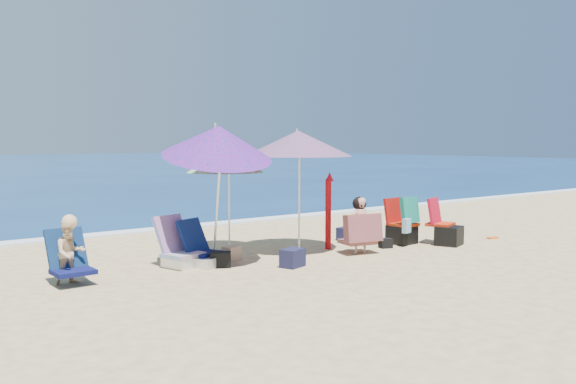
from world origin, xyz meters
TOP-DOWN VIEW (x-y plane):
  - ground at (0.00, 0.00)m, footprint 120.00×120.00m
  - foam at (0.00, 5.10)m, footprint 120.00×0.50m
  - umbrella_turquoise at (0.01, 1.11)m, footprint 2.11×2.11m
  - umbrella_striped at (-0.96, 2.00)m, footprint 1.83×1.83m
  - umbrella_blue at (-1.75, 0.91)m, footprint 2.15×2.20m
  - furled_umbrella at (0.60, 0.96)m, footprint 0.28×0.33m
  - chair_navy at (-1.95, 1.09)m, footprint 0.70×0.86m
  - chair_rainbow at (-2.25, 1.23)m, footprint 0.76×0.83m
  - camp_chair_left at (2.73, -0.02)m, footprint 0.65×0.80m
  - camp_chair_right at (2.14, 0.55)m, footprint 0.61×0.68m
  - person_center at (0.76, 0.29)m, footprint 0.72×0.66m
  - person_left at (-4.05, 1.09)m, footprint 0.54×0.68m
  - bag_navy_a at (-0.89, 0.12)m, footprint 0.44×0.37m
  - bag_black_a at (-1.79, 0.81)m, footprint 0.40×0.38m
  - bag_tan at (-1.38, 1.14)m, footprint 0.33×0.27m
  - bag_navy_b at (1.58, 1.54)m, footprint 0.40×0.34m
  - bag_black_b at (1.54, 0.42)m, footprint 0.27×0.22m
  - orange_item at (4.08, -0.14)m, footprint 0.25×0.14m

SIDE VIEW (x-z plane):
  - ground at x=0.00m, z-range 0.00..0.00m
  - orange_item at x=4.08m, z-range 0.00..0.03m
  - foam at x=0.00m, z-range 0.00..0.04m
  - bag_black_b at x=1.54m, z-range 0.00..0.18m
  - bag_black_a at x=-1.79m, z-range 0.00..0.24m
  - bag_tan at x=-1.38m, z-range 0.00..0.24m
  - bag_navy_b at x=1.58m, z-range 0.00..0.26m
  - bag_navy_a at x=-0.89m, z-range 0.00..0.29m
  - chair_navy at x=-1.95m, z-range -0.17..0.56m
  - chair_rainbow at x=-2.25m, z-range -0.19..0.61m
  - camp_chair_left at x=2.73m, z-range -0.18..0.71m
  - camp_chair_right at x=2.14m, z-range -0.13..0.80m
  - person_left at x=-4.05m, z-range -0.04..0.93m
  - person_center at x=0.76m, z-range -0.02..0.99m
  - furled_umbrella at x=0.60m, z-range 0.07..1.50m
  - umbrella_striped at x=-0.96m, z-range 0.69..2.55m
  - umbrella_turquoise at x=0.01m, z-range 0.84..3.04m
  - umbrella_blue at x=-1.75m, z-range 0.77..3.18m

